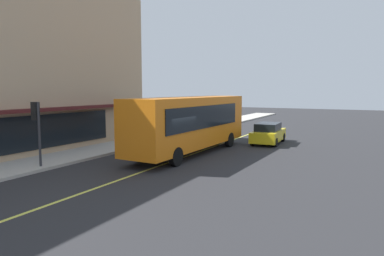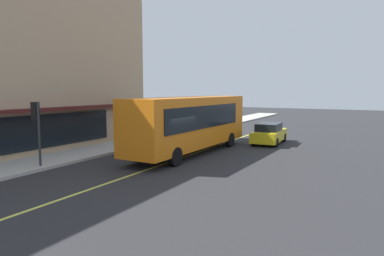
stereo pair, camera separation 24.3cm
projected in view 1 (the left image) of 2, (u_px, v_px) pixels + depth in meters
The scene contains 8 objects.
ground at pixel (169, 162), 18.88m from camera, with size 120.00×120.00×0.00m, color #28282B.
sidewalk at pixel (89, 152), 21.59m from camera, with size 80.00×3.17×0.15m, color #B2ADA3.
lane_centre_stripe at pixel (169, 162), 18.88m from camera, with size 36.00×0.16×0.01m, color #D8D14C.
bus at pixel (191, 122), 21.39m from camera, with size 11.19×2.82×3.50m.
traffic_light at pixel (36, 119), 17.08m from camera, with size 0.30×0.52×3.20m.
car_yellow at pixel (268, 133), 25.55m from camera, with size 4.38×2.02×1.52m.
car_white at pixel (192, 130), 27.98m from camera, with size 4.35×1.95×1.52m.
pedestrian_at_corner at pixel (176, 120), 32.32m from camera, with size 0.34×0.34×1.71m.
Camera 1 is at (-15.85, -9.74, 3.94)m, focal length 32.38 mm.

